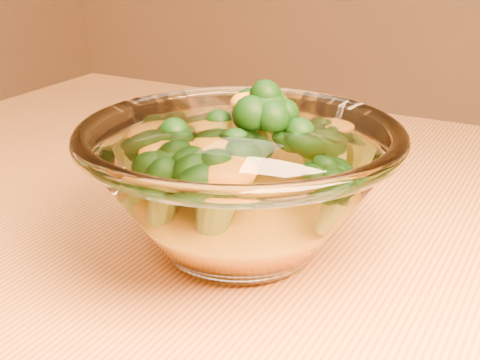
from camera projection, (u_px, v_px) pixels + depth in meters
name	position (u px, v px, depth m)	size (l,w,h in m)	color
glass_bowl	(240.00, 187.00, 0.49)	(0.24, 0.24, 0.10)	white
cheese_sauce	(240.00, 214.00, 0.49)	(0.13, 0.13, 0.04)	#FDA415
broccoli_heap	(237.00, 158.00, 0.49)	(0.17, 0.15, 0.09)	black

